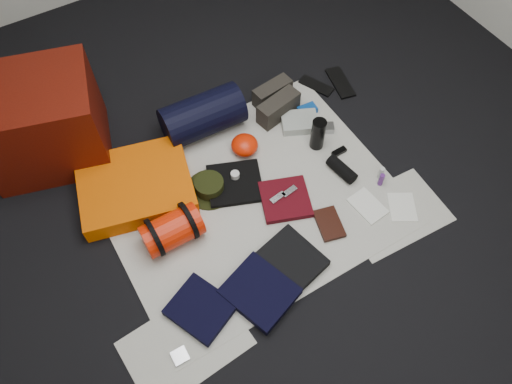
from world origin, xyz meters
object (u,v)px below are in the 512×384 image
sleeping_pad (136,186)px  red_cabinet (42,122)px  paperback_book (329,224)px  water_bottle (318,134)px  navy_duffel (203,116)px  compact_camera (325,128)px  stuff_sack (172,230)px

sleeping_pad → red_cabinet: bearing=119.7°
sleeping_pad → paperback_book: size_ratio=3.18×
red_cabinet → water_bottle: (1.39, -0.79, -0.16)m
red_cabinet → sleeping_pad: 0.65m
navy_duffel → water_bottle: navy_duffel is taller
compact_camera → paperback_book: size_ratio=0.56×
navy_duffel → sleeping_pad: bearing=-156.4°
navy_duffel → compact_camera: size_ratio=4.51×
red_cabinet → stuff_sack: 1.00m
sleeping_pad → navy_duffel: navy_duffel is taller
sleeping_pad → compact_camera: 1.22m
paperback_book → sleeping_pad: bearing=152.2°
red_cabinet → sleeping_pad: red_cabinet is taller
stuff_sack → paperback_book: stuff_sack is taller
red_cabinet → navy_duffel: size_ratio=1.31×
sleeping_pad → water_bottle: size_ratio=2.89×
stuff_sack → water_bottle: bearing=7.3°
sleeping_pad → stuff_sack: 0.39m
compact_camera → stuff_sack: bearing=-141.6°
navy_duffel → paperback_book: size_ratio=2.52×
sleeping_pad → stuff_sack: size_ratio=1.98×
stuff_sack → compact_camera: (1.15, 0.20, -0.07)m
sleeping_pad → water_bottle: 1.12m
stuff_sack → compact_camera: stuff_sack is taller
sleeping_pad → navy_duffel: bearing=21.1°
navy_duffel → water_bottle: size_ratio=2.29×
red_cabinet → sleeping_pad: (0.30, -0.53, -0.21)m
navy_duffel → stuff_sack: bearing=-127.4°
stuff_sack → paperback_book: 0.87m
navy_duffel → paperback_book: (0.28, -0.97, -0.12)m
water_bottle → compact_camera: bearing=32.1°
red_cabinet → sleeping_pad: bearing=-44.4°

